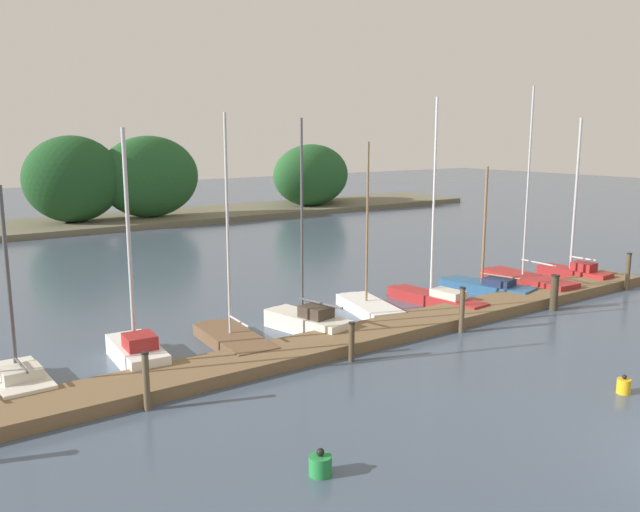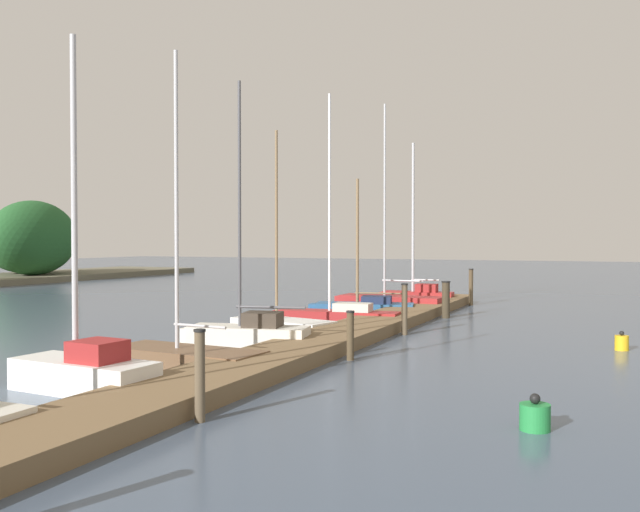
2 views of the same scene
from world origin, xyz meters
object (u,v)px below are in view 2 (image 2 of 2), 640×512
object	(u,v)px
sailboat_4	(245,333)
mooring_piling_3	(405,309)
sailboat_3	(181,353)
sailboat_5	(279,323)
sailboat_7	(362,306)
sailboat_8	(387,301)
channel_buoy_1	(622,343)
sailboat_6	(335,313)
channel_buoy_0	(535,416)
mooring_piling_4	(446,299)
mooring_piling_2	(350,335)
mooring_piling_5	(471,287)
sailboat_2	(81,367)
sailboat_9	(416,293)
mooring_piling_1	(200,375)

from	to	relation	value
sailboat_4	mooring_piling_3	xyz separation A→B (m)	(4.11, -3.04, 0.36)
sailboat_3	sailboat_5	bearing A→B (deg)	-80.74
sailboat_5	sailboat_7	xyz separation A→B (m)	(5.80, -0.55, 0.04)
sailboat_8	channel_buoy_1	distance (m)	11.46
sailboat_6	channel_buoy_0	size ratio (longest dim) A/B	14.15
sailboat_3	sailboat_4	size ratio (longest dim) A/B	1.02
mooring_piling_3	mooring_piling_4	distance (m)	4.83
sailboat_4	mooring_piling_3	size ratio (longest dim) A/B	4.53
sailboat_5	sailboat_3	bearing A→B (deg)	108.49
channel_buoy_0	channel_buoy_1	size ratio (longest dim) A/B	1.10
sailboat_7	channel_buoy_0	bearing A→B (deg)	105.30
sailboat_4	mooring_piling_2	size ratio (longest dim) A/B	5.96
sailboat_3	mooring_piling_5	size ratio (longest dim) A/B	4.46
sailboat_3	channel_buoy_0	distance (m)	8.21
mooring_piling_4	mooring_piling_5	xyz separation A→B (m)	(5.18, 0.14, 0.12)
sailboat_2	channel_buoy_1	bearing A→B (deg)	-130.64
mooring_piling_2	mooring_piling_3	bearing A→B (deg)	1.06
channel_buoy_0	sailboat_9	bearing A→B (deg)	20.79
sailboat_6	sailboat_8	bearing A→B (deg)	-96.77
sailboat_4	mooring_piling_4	size ratio (longest dim) A/B	5.19
sailboat_9	channel_buoy_1	xyz separation A→B (m)	(-10.30, -8.32, -0.28)
sailboat_5	sailboat_7	bearing A→B (deg)	-82.12
sailboat_6	mooring_piling_2	distance (m)	7.09
sailboat_6	mooring_piling_5	xyz separation A→B (m)	(8.25, -2.91, 0.44)
sailboat_2	mooring_piling_1	xyz separation A→B (m)	(-0.90, -3.22, 0.27)
sailboat_5	channel_buoy_0	bearing A→B (deg)	149.50
channel_buoy_1	sailboat_2	bearing A→B (deg)	135.19
sailboat_9	mooring_piling_3	world-z (taller)	sailboat_9
sailboat_8	mooring_piling_3	distance (m)	7.50
sailboat_8	sailboat_4	bearing A→B (deg)	91.42
sailboat_9	mooring_piling_3	bearing A→B (deg)	99.82
sailboat_4	sailboat_5	xyz separation A→B (m)	(3.17, 0.66, -0.14)
sailboat_3	channel_buoy_1	world-z (taller)	sailboat_3
sailboat_6	mooring_piling_5	distance (m)	8.76
sailboat_9	mooring_piling_3	xyz separation A→B (m)	(-9.80, -2.43, 0.29)
sailboat_8	sailboat_7	bearing A→B (deg)	83.76
sailboat_9	mooring_piling_4	size ratio (longest dim) A/B	5.32
sailboat_2	mooring_piling_5	bearing A→B (deg)	-95.13
sailboat_8	mooring_piling_5	size ratio (longest dim) A/B	5.26
mooring_piling_3	channel_buoy_0	xyz separation A→B (m)	(-9.03, -4.72, -0.56)
sailboat_3	channel_buoy_1	xyz separation A→B (m)	(6.27, -9.06, -0.09)
channel_buoy_0	sailboat_3	bearing A→B (deg)	74.04
sailboat_8	mooring_piling_5	xyz separation A→B (m)	(3.07, -2.77, 0.45)
sailboat_4	mooring_piling_2	world-z (taller)	sailboat_4
sailboat_4	sailboat_8	xyz separation A→B (m)	(11.05, -0.22, -0.06)
sailboat_7	mooring_piling_5	size ratio (longest dim) A/B	3.25
sailboat_4	mooring_piling_3	distance (m)	5.13
sailboat_8	mooring_piling_5	world-z (taller)	sailboat_8
sailboat_5	mooring_piling_3	bearing A→B (deg)	-152.29
mooring_piling_4	mooring_piling_1	bearing A→B (deg)	179.44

